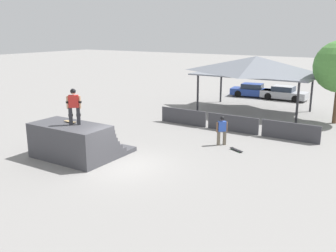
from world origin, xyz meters
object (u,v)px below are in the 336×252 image
at_px(skateboard_on_ground, 236,150).
at_px(parked_car_blue, 253,91).
at_px(skateboard_on_deck, 70,122).
at_px(skater_on_deck, 74,104).
at_px(parked_car_silver, 284,93).
at_px(bystander_walking, 222,128).

bearing_deg(skateboard_on_ground, parked_car_blue, -46.57).
bearing_deg(skateboard_on_deck, skater_on_deck, -11.32).
xyz_separation_m(skater_on_deck, parked_car_blue, (1.21, 21.97, -2.18)).
bearing_deg(skater_on_deck, parked_car_blue, 49.35).
distance_m(skateboard_on_deck, parked_car_blue, 21.92).
bearing_deg(skateboard_on_ground, skateboard_on_deck, 64.72).
height_order(parked_car_blue, parked_car_silver, same).
relative_size(skater_on_deck, parked_car_blue, 0.41).
height_order(skater_on_deck, skateboard_on_ground, skater_on_deck).
bearing_deg(parked_car_blue, skateboard_on_ground, -79.96).
relative_size(skater_on_deck, skateboard_on_deck, 2.26).
xyz_separation_m(skater_on_deck, skateboard_on_ground, (6.23, 5.44, -2.72)).
height_order(bystander_walking, parked_car_blue, bystander_walking).
height_order(skateboard_on_ground, parked_car_silver, parked_car_silver).
distance_m(skateboard_on_deck, bystander_walking, 8.14).
distance_m(skater_on_deck, parked_car_blue, 22.11).
xyz_separation_m(skateboard_on_ground, parked_car_silver, (-2.05, 16.52, 0.54)).
distance_m(parked_car_blue, parked_car_silver, 2.97).
distance_m(skater_on_deck, skateboard_on_ground, 8.71).
relative_size(skateboard_on_deck, parked_car_blue, 0.18).
relative_size(skateboard_on_deck, skateboard_on_ground, 0.92).
height_order(bystander_walking, parked_car_silver, bystander_walking).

